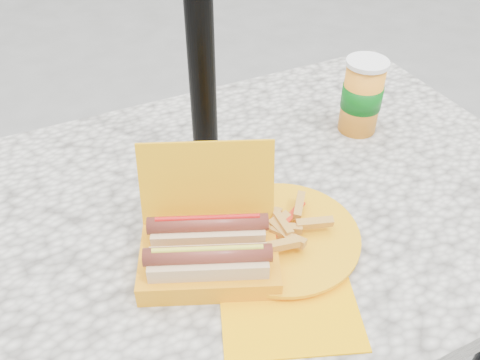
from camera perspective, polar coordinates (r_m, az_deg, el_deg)
name	(u,v)px	position (r m, az deg, el deg)	size (l,w,h in m)	color
picnic_table	(240,242)	(1.00, 0.02, -6.95)	(1.20, 0.80, 0.75)	beige
hotdog_box	(209,248)	(0.79, -3.54, -7.66)	(0.27, 0.25, 0.17)	#E99E0A
fries_plate	(281,239)	(0.84, 4.68, -6.65)	(0.31, 0.36, 0.05)	#FFAC00
soda_cup	(362,96)	(1.10, 13.52, 9.14)	(0.09, 0.09, 0.16)	orange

